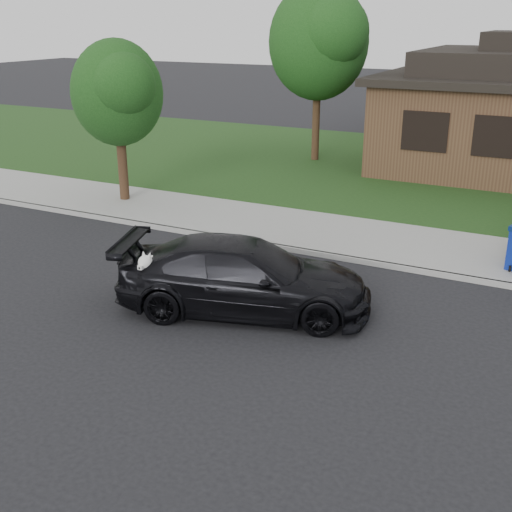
% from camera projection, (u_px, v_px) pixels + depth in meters
% --- Properties ---
extents(ground, '(120.00, 120.00, 0.00)m').
position_uv_depth(ground, '(279.00, 321.00, 11.78)').
color(ground, black).
rests_on(ground, ground).
extents(sidewalk, '(60.00, 3.00, 0.12)m').
position_uv_depth(sidewalk, '(363.00, 239.00, 15.94)').
color(sidewalk, gray).
rests_on(sidewalk, ground).
extents(curb, '(60.00, 0.12, 0.12)m').
position_uv_depth(curb, '(343.00, 258.00, 14.69)').
color(curb, gray).
rests_on(curb, ground).
extents(lawn, '(60.00, 13.00, 0.13)m').
position_uv_depth(lawn, '(433.00, 173.00, 22.63)').
color(lawn, '#193814').
rests_on(lawn, ground).
extents(sedan, '(5.10, 3.25, 1.38)m').
position_uv_depth(sedan, '(244.00, 277.00, 11.98)').
color(sedan, black).
rests_on(sedan, ground).
extents(tree_0, '(3.78, 3.60, 6.34)m').
position_uv_depth(tree_0, '(322.00, 40.00, 22.81)').
color(tree_0, '#332114').
rests_on(tree_0, ground).
extents(tree_2, '(2.73, 2.60, 4.59)m').
position_uv_depth(tree_2, '(119.00, 92.00, 18.02)').
color(tree_2, '#332114').
rests_on(tree_2, ground).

